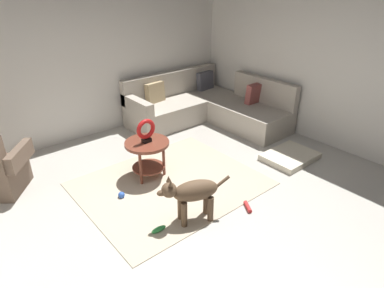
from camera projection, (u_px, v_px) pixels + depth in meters
The scene contains 12 objects.
ground_plane at pixel (195, 217), 3.95m from camera, with size 6.00×6.00×0.10m, color #B7B2A8.
wall_back at pixel (78, 58), 5.34m from camera, with size 6.00×0.12×2.70m, color silver.
wall_right at pixel (344, 63), 5.01m from camera, with size 0.12×6.00×2.70m, color silver.
area_rug at pixel (170, 184), 4.49m from camera, with size 2.30×1.90×0.01m, color #BCAD93.
sectional_couch at pixel (207, 107), 6.32m from camera, with size 2.20×2.25×0.88m.
side_table at pixel (147, 150), 4.49m from camera, with size 0.60×0.60×0.54m.
torus_sculpture at pixel (146, 130), 4.35m from camera, with size 0.28×0.08×0.33m.
dog_bed_mat at pixel (290, 156), 5.10m from camera, with size 0.80×0.60×0.09m, color beige.
dog at pixel (192, 193), 3.65m from camera, with size 0.81×0.39×0.63m.
dog_toy_ball at pixel (121, 195), 4.20m from camera, with size 0.08×0.08×0.08m, color blue.
dog_toy_rope at pixel (248, 207), 4.01m from camera, with size 0.05×0.05×0.19m, color red.
dog_toy_bone at pixel (159, 229), 3.64m from camera, with size 0.18×0.06×0.06m, color green.
Camera 1 is at (-2.04, -2.39, 2.50)m, focal length 31.00 mm.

